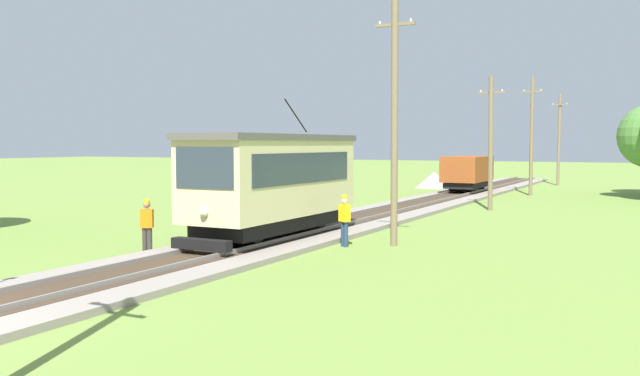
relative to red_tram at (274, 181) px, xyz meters
The scene contains 9 objects.
red_tram is the anchor object (origin of this frame).
freight_car 25.78m from the red_tram, 90.01° to the left, with size 2.40×5.20×2.31m.
utility_pole_near_tram 4.73m from the red_tram, 17.10° to the left, with size 1.40×0.29×8.50m.
utility_pole_mid 15.78m from the red_tram, 75.17° to the left, with size 1.40×0.47×6.98m.
utility_pole_far 27.34m from the red_tram, 81.52° to the left, with size 1.40×0.34×7.95m.
utility_pole_distant 40.02m from the red_tram, 84.22° to the left, with size 1.40×0.62×7.68m.
gravel_pile 31.89m from the red_tram, 97.61° to the left, with size 3.05×3.05×1.28m, color #9E998E.
track_worker 4.75m from the red_tram, 118.87° to the right, with size 0.45×0.39×1.78m.
second_worker 2.88m from the red_tram, ahead, with size 0.45×0.39×1.78m.
Camera 1 is at (12.33, -7.36, 3.49)m, focal length 38.26 mm.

